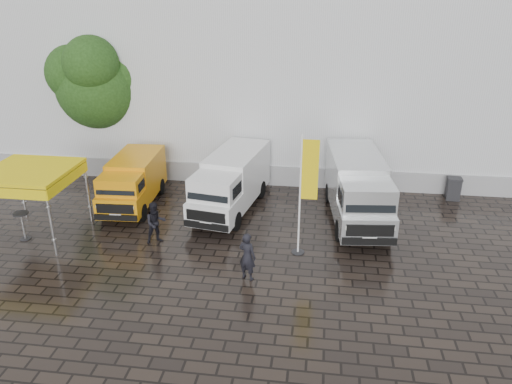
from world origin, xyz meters
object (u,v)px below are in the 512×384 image
cocktail_table (23,226)px  van_yellow (133,183)px  wheelie_bin (453,188)px  van_silver (357,190)px  van_white (231,184)px  canopy_tent (28,174)px  flagpole (305,190)px  person_tent (156,223)px  person_front (247,256)px

cocktail_table → van_yellow: bearing=49.3°
wheelie_bin → van_silver: bearing=-144.1°
van_silver → wheelie_bin: (4.70, 2.89, -0.82)m
cocktail_table → wheelie_bin: size_ratio=1.07×
van_white → canopy_tent: 8.27m
van_white → flagpole: bearing=-36.4°
van_silver → canopy_tent: canopy_tent is taller
canopy_tent → flagpole: (10.76, 0.02, -0.08)m
van_white → person_tent: van_white is taller
flagpole → cocktail_table: 11.35m
van_silver → person_tent: van_silver is taller
canopy_tent → wheelie_bin: size_ratio=2.99×
van_white → van_silver: 5.54m
van_yellow → van_white: size_ratio=0.82×
van_white → person_tent: 4.21m
person_front → person_tent: size_ratio=1.03×
van_white → cocktail_table: 8.70m
wheelie_bin → person_front: (-8.64, -8.22, 0.34)m
wheelie_bin → van_yellow: bearing=-164.8°
van_white → wheelie_bin: 10.60m
flagpole → wheelie_bin: size_ratio=4.34×
van_silver → canopy_tent: bearing=-171.9°
cocktail_table → person_front: person_front is taller
canopy_tent → wheelie_bin: 18.75m
van_white → flagpole: 5.09m
wheelie_bin → person_front: person_front is taller
van_yellow → cocktail_table: size_ratio=4.17×
canopy_tent → flagpole: bearing=0.1°
flagpole → wheelie_bin: (6.82, 6.16, -2.07)m
van_silver → wheelie_bin: van_silver is taller
cocktail_table → person_front: 9.48m
van_yellow → van_white: bearing=-0.6°
van_silver → flagpole: (-2.11, -3.27, 1.24)m
cocktail_table → person_tent: person_tent is taller
van_yellow → van_silver: van_silver is taller
canopy_tent → flagpole: 10.76m
cocktail_table → wheelie_bin: 19.13m
van_yellow → flagpole: bearing=-25.8°
van_silver → cocktail_table: van_silver is taller
van_white → wheelie_bin: size_ratio=5.40×
van_yellow → canopy_tent: 4.66m
van_yellow → canopy_tent: (-2.82, -3.36, 1.58)m
van_white → person_tent: (-2.38, -3.45, -0.41)m
van_white → flagpole: flagpole is taller
van_silver → person_front: (-3.94, -5.32, -0.48)m
wheelie_bin → person_tent: (-12.61, -6.09, 0.31)m
van_silver → person_tent: size_ratio=3.68×
canopy_tent → person_front: 9.34m
van_yellow → person_tent: bearing=-59.7°
cocktail_table → wheelie_bin: bearing=20.1°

